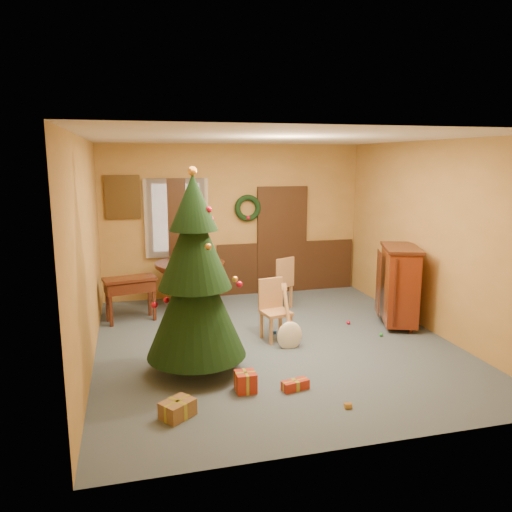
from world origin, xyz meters
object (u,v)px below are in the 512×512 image
object	(u,v)px
chair_near	(274,307)
writing_desk	(130,288)
dining_table	(190,276)
christmas_tree	(195,278)
sideboard	(399,283)

from	to	relation	value
chair_near	writing_desk	bearing A→B (deg)	146.26
dining_table	writing_desk	xyz separation A→B (m)	(-1.04, -0.45, -0.04)
chair_near	christmas_tree	world-z (taller)	christmas_tree
dining_table	christmas_tree	world-z (taller)	christmas_tree
writing_desk	sideboard	bearing A→B (deg)	-16.97
dining_table	sideboard	world-z (taller)	sideboard
writing_desk	sideboard	distance (m)	4.34
christmas_tree	sideboard	bearing A→B (deg)	16.38
dining_table	sideboard	bearing A→B (deg)	-28.97
dining_table	sideboard	distance (m)	3.55
dining_table	chair_near	bearing A→B (deg)	-61.14
chair_near	sideboard	xyz separation A→B (m)	(2.11, 0.10, 0.20)
dining_table	christmas_tree	distance (m)	2.79
dining_table	sideboard	size ratio (longest dim) A/B	0.95
christmas_tree	sideboard	size ratio (longest dim) A/B	1.99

